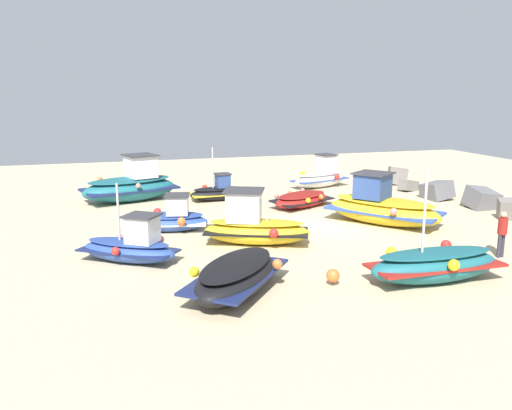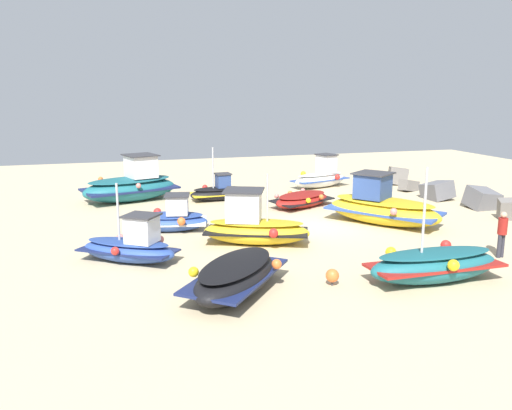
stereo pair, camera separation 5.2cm
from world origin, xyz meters
The scene contains 14 objects.
ground_plane centered at (0.00, 0.00, 0.00)m, with size 48.91×48.91×0.00m, color #C6B289.
fishing_boat_0 centered at (7.40, 0.48, 0.55)m, with size 2.10×4.34×3.61m.
fishing_boat_1 centered at (-1.08, -6.44, 0.51)m, with size 2.11×3.42×1.59m.
fishing_boat_2 centered at (-3.92, 0.58, 0.36)m, with size 2.94×3.82×0.77m.
fishing_boat_3 centered at (1.80, -3.64, 0.71)m, with size 3.02×4.37×2.74m.
fishing_boat_4 centered at (6.57, -5.59, 0.52)m, with size 4.31×3.96×0.97m.
fishing_boat_5 centered at (-7.90, -7.55, 0.83)m, with size 3.59×5.48×2.46m.
fishing_boat_6 centered at (-8.80, 3.72, 0.63)m, with size 2.50×4.02×2.00m.
fishing_boat_7 centered at (0.38, 2.64, 0.75)m, with size 5.26×4.58×2.28m.
fishing_boat_8 centered at (-6.74, -3.10, 0.46)m, with size 1.57×3.12×2.88m.
fishing_boat_9 centered at (2.70, -8.32, 0.54)m, with size 3.13×3.64×2.74m.
person_walking centered at (5.94, 4.19, 0.95)m, with size 0.32×0.32×1.65m.
breakwater_rocks centered at (-0.60, 8.57, 0.44)m, with size 18.37×2.22×1.35m.
mooring_buoy_0 centered at (6.81, -2.66, 0.31)m, with size 0.41×0.41×0.52m.
Camera 2 is at (20.90, -9.26, 5.79)m, focal length 37.77 mm.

